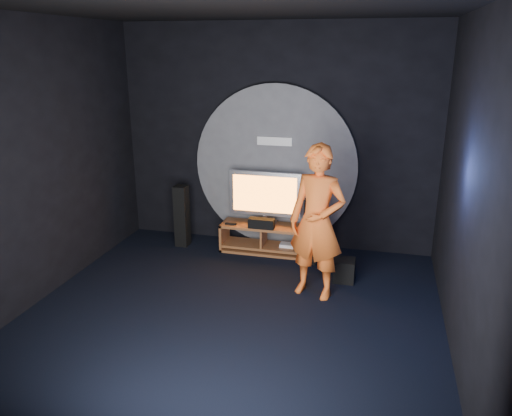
{
  "coord_description": "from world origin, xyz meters",
  "views": [
    {
      "loc": [
        1.62,
        -5.13,
        3.1
      ],
      "look_at": [
        0.04,
        1.05,
        1.05
      ],
      "focal_mm": 35.0,
      "sensor_mm": 36.0,
      "label": 1
    }
  ],
  "objects": [
    {
      "name": "media_console",
      "position": [
        -0.08,
        2.05,
        0.2
      ],
      "size": [
        1.35,
        0.45,
        0.45
      ],
      "color": "#96522E",
      "rests_on": "ground"
    },
    {
      "name": "remote",
      "position": [
        -0.59,
        1.93,
        0.46
      ],
      "size": [
        0.18,
        0.05,
        0.02
      ],
      "primitive_type": "cube",
      "color": "black",
      "rests_on": "media_console"
    },
    {
      "name": "back_wall",
      "position": [
        0.0,
        2.5,
        1.75
      ],
      "size": [
        5.0,
        0.04,
        3.5
      ],
      "primitive_type": "cube",
      "color": "black",
      "rests_on": "ground"
    },
    {
      "name": "tower_speaker_right",
      "position": [
        0.69,
        1.82,
        0.5
      ],
      "size": [
        0.2,
        0.22,
        1.01
      ],
      "primitive_type": "cube",
      "color": "black",
      "rests_on": "ground"
    },
    {
      "name": "subwoofer",
      "position": [
        1.25,
        1.31,
        0.16
      ],
      "size": [
        0.29,
        0.29,
        0.31
      ],
      "primitive_type": "cube",
      "color": "black",
      "rests_on": "ground"
    },
    {
      "name": "player",
      "position": [
        0.9,
        0.81,
        1.0
      ],
      "size": [
        0.83,
        0.65,
        2.0
      ],
      "primitive_type": "imported",
      "rotation": [
        0.0,
        0.0,
        -0.26
      ],
      "color": "orange",
      "rests_on": "ground"
    },
    {
      "name": "wall_disc_panel",
      "position": [
        0.0,
        2.44,
        1.3
      ],
      "size": [
        2.6,
        0.11,
        2.6
      ],
      "color": "#515156",
      "rests_on": "ground"
    },
    {
      "name": "tower_speaker_left",
      "position": [
        -1.44,
        1.99,
        0.5
      ],
      "size": [
        0.2,
        0.22,
        1.01
      ],
      "primitive_type": "cube",
      "color": "black",
      "rests_on": "ground"
    },
    {
      "name": "center_speaker",
      "position": [
        -0.09,
        1.9,
        0.53
      ],
      "size": [
        0.4,
        0.15,
        0.15
      ],
      "primitive_type": "cube",
      "color": "black",
      "rests_on": "media_console"
    },
    {
      "name": "tv",
      "position": [
        -0.09,
        2.12,
        0.91
      ],
      "size": [
        1.13,
        0.22,
        0.84
      ],
      "color": "silver",
      "rests_on": "media_console"
    },
    {
      "name": "left_wall",
      "position": [
        -2.5,
        0.0,
        1.75
      ],
      "size": [
        0.04,
        5.0,
        3.5
      ],
      "primitive_type": "cube",
      "color": "black",
      "rests_on": "ground"
    },
    {
      "name": "floor",
      "position": [
        0.0,
        0.0,
        0.0
      ],
      "size": [
        5.0,
        5.0,
        0.0
      ],
      "primitive_type": "plane",
      "color": "black",
      "rests_on": "ground"
    },
    {
      "name": "ceiling",
      "position": [
        0.0,
        0.0,
        3.5
      ],
      "size": [
        5.0,
        5.0,
        0.01
      ],
      "primitive_type": "cube",
      "color": "black",
      "rests_on": "back_wall"
    },
    {
      "name": "right_wall",
      "position": [
        2.5,
        0.0,
        1.75
      ],
      "size": [
        0.04,
        5.0,
        3.5
      ],
      "primitive_type": "cube",
      "color": "black",
      "rests_on": "ground"
    },
    {
      "name": "front_wall",
      "position": [
        0.0,
        -2.5,
        1.75
      ],
      "size": [
        5.0,
        0.04,
        3.5
      ],
      "primitive_type": "cube",
      "color": "black",
      "rests_on": "ground"
    }
  ]
}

